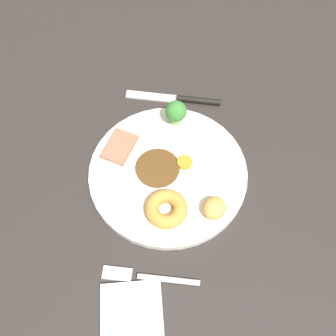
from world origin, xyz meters
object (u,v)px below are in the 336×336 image
object	(u,v)px
broccoli_floret	(177,112)
meat_slice_main	(119,147)
carrot_coin_front	(185,162)
knife	(181,99)
roast_potato_left	(214,208)
yorkshire_pudding	(166,209)
folded_napkin	(132,321)
dinner_plate	(168,173)
fork	(149,277)

from	to	relation	value
broccoli_floret	meat_slice_main	bearing A→B (deg)	121.37
carrot_coin_front	knife	xyz separation A→B (cm)	(15.01, 0.99, -1.27)
roast_potato_left	yorkshire_pudding	bearing A→B (deg)	92.62
yorkshire_pudding	folded_napkin	bearing A→B (deg)	166.17
meat_slice_main	roast_potato_left	xyz separation A→B (cm)	(-11.53, -16.55, 1.07)
roast_potato_left	folded_napkin	distance (cm)	20.98
meat_slice_main	broccoli_floret	size ratio (longest dim) A/B	1.24
dinner_plate	carrot_coin_front	distance (cm)	3.44
roast_potato_left	carrot_coin_front	distance (cm)	10.21
meat_slice_main	yorkshire_pudding	world-z (taller)	yorkshire_pudding
carrot_coin_front	fork	distance (cm)	20.37
dinner_plate	meat_slice_main	xyz separation A→B (cm)	(4.29, 8.80, 1.10)
dinner_plate	fork	distance (cm)	18.19
dinner_plate	yorkshire_pudding	bearing A→B (deg)	-179.46
broccoli_floret	carrot_coin_front	bearing A→B (deg)	-168.91
meat_slice_main	fork	size ratio (longest dim) A/B	0.42
roast_potato_left	fork	size ratio (longest dim) A/B	0.26
roast_potato_left	carrot_coin_front	xyz separation A→B (cm)	(8.88, 4.90, -1.15)
carrot_coin_front	folded_napkin	size ratio (longest dim) A/B	0.24
meat_slice_main	fork	distance (cm)	23.38
roast_potato_left	carrot_coin_front	size ratio (longest dim) A/B	1.51
dinner_plate	folded_napkin	world-z (taller)	dinner_plate
carrot_coin_front	knife	size ratio (longest dim) A/B	0.14
yorkshire_pudding	fork	world-z (taller)	yorkshire_pudding
broccoli_floret	folded_napkin	size ratio (longest dim) A/B	0.48
broccoli_floret	fork	xyz separation A→B (cm)	(-28.42, 3.24, -4.09)
meat_slice_main	yorkshire_pudding	xyz separation A→B (cm)	(-11.88, -8.87, 0.75)
meat_slice_main	folded_napkin	distance (cm)	29.11
yorkshire_pudding	fork	distance (cm)	10.92
carrot_coin_front	dinner_plate	bearing A→B (deg)	119.99
dinner_plate	carrot_coin_front	size ratio (longest dim) A/B	10.17
roast_potato_left	folded_napkin	size ratio (longest dim) A/B	0.37
roast_potato_left	fork	xyz separation A→B (cm)	(-10.83, 9.85, -2.49)
broccoli_floret	roast_potato_left	bearing A→B (deg)	-159.41
yorkshire_pudding	carrot_coin_front	size ratio (longest dim) A/B	2.56
yorkshire_pudding	broccoli_floret	world-z (taller)	broccoli_floret
meat_slice_main	dinner_plate	bearing A→B (deg)	-115.99
folded_napkin	meat_slice_main	bearing A→B (deg)	9.37
roast_potato_left	fork	bearing A→B (deg)	137.69
dinner_plate	fork	bearing A→B (deg)	173.35
meat_slice_main	carrot_coin_front	size ratio (longest dim) A/B	2.41
carrot_coin_front	fork	world-z (taller)	carrot_coin_front
broccoli_floret	folded_napkin	world-z (taller)	broccoli_floret
roast_potato_left	broccoli_floret	size ratio (longest dim) A/B	0.78
yorkshire_pudding	carrot_coin_front	bearing A→B (deg)	-16.71
yorkshire_pudding	folded_napkin	xyz separation A→B (cm)	(-16.81, 4.14, -2.15)
yorkshire_pudding	fork	bearing A→B (deg)	168.25
yorkshire_pudding	folded_napkin	size ratio (longest dim) A/B	0.63
carrot_coin_front	meat_slice_main	bearing A→B (deg)	77.18
meat_slice_main	broccoli_floret	world-z (taller)	broccoli_floret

